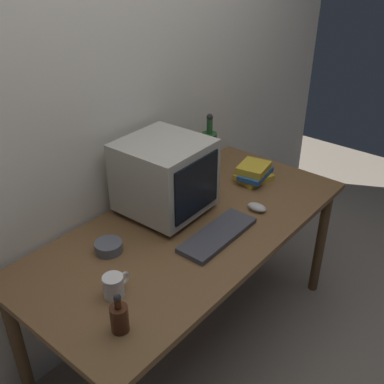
% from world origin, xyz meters
% --- Properties ---
extents(ground_plane, '(6.00, 6.00, 0.00)m').
position_xyz_m(ground_plane, '(0.00, 0.00, 0.00)').
color(ground_plane, gray).
extents(back_wall, '(4.00, 0.08, 2.50)m').
position_xyz_m(back_wall, '(0.00, 0.46, 1.25)').
color(back_wall, silver).
rests_on(back_wall, ground).
extents(desk, '(1.70, 0.79, 0.75)m').
position_xyz_m(desk, '(0.00, 0.00, 0.67)').
color(desk, brown).
rests_on(desk, ground).
extents(crt_monitor, '(0.39, 0.40, 0.37)m').
position_xyz_m(crt_monitor, '(0.01, 0.18, 0.94)').
color(crt_monitor, '#B2AD9E').
rests_on(crt_monitor, desk).
extents(keyboard, '(0.42, 0.16, 0.02)m').
position_xyz_m(keyboard, '(-0.00, -0.15, 0.76)').
color(keyboard, '#3F3F47').
rests_on(keyboard, desk).
extents(computer_mouse, '(0.06, 0.10, 0.04)m').
position_xyz_m(computer_mouse, '(0.30, -0.17, 0.77)').
color(computer_mouse, beige).
rests_on(computer_mouse, desk).
extents(bottle_tall, '(0.09, 0.09, 0.35)m').
position_xyz_m(bottle_tall, '(0.48, 0.27, 0.88)').
color(bottle_tall, '#1E4C23').
rests_on(bottle_tall, desk).
extents(bottle_short, '(0.06, 0.06, 0.16)m').
position_xyz_m(bottle_short, '(-0.65, -0.22, 0.81)').
color(bottle_short, '#472314').
rests_on(bottle_short, desk).
extents(book_stack, '(0.23, 0.18, 0.10)m').
position_xyz_m(book_stack, '(0.56, 0.02, 0.80)').
color(book_stack, gold).
rests_on(book_stack, desk).
extents(mug, '(0.12, 0.08, 0.09)m').
position_xyz_m(mug, '(-0.55, -0.08, 0.80)').
color(mug, white).
rests_on(mug, desk).
extents(cd_spindle, '(0.12, 0.12, 0.04)m').
position_xyz_m(cd_spindle, '(-0.38, 0.15, 0.77)').
color(cd_spindle, '#595B66').
rests_on(cd_spindle, desk).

